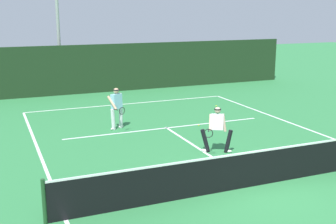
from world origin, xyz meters
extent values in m
plane|color=#2F7E43|center=(0.00, 0.00, 0.00)|extent=(80.00, 80.00, 0.00)
cube|color=white|center=(0.00, 11.22, 0.00)|extent=(10.11, 0.10, 0.01)
cube|color=white|center=(-5.05, 0.00, 0.00)|extent=(0.10, 22.43, 0.01)
cube|color=white|center=(0.00, 6.28, 0.00)|extent=(8.24, 0.10, 0.01)
cube|color=white|center=(0.00, 3.20, 0.00)|extent=(0.10, 6.40, 0.01)
cylinder|color=#1E4723|center=(-5.49, 0.00, 0.53)|extent=(0.09, 0.09, 1.05)
cube|color=black|center=(0.00, 0.00, 0.47)|extent=(10.90, 0.02, 0.95)
cube|color=white|center=(0.00, 0.00, 0.97)|extent=(10.90, 0.03, 0.05)
cylinder|color=black|center=(0.71, 2.71, 0.38)|extent=(0.31, 0.25, 0.78)
cylinder|color=black|center=(0.05, 3.08, 0.38)|extent=(0.36, 0.28, 0.78)
ellipsoid|color=white|center=(0.71, 2.71, 0.04)|extent=(0.28, 0.22, 0.09)
ellipsoid|color=white|center=(0.05, 3.08, 0.04)|extent=(0.28, 0.22, 0.09)
cube|color=silver|center=(0.38, 2.89, 1.04)|extent=(0.51, 0.48, 0.57)
cylinder|color=beige|center=(0.57, 2.79, 1.01)|extent=(0.20, 0.17, 0.59)
cylinder|color=beige|center=(0.19, 3.00, 1.01)|extent=(0.31, 0.45, 0.49)
sphere|color=beige|center=(0.38, 2.89, 1.42)|extent=(0.21, 0.21, 0.21)
cylinder|color=black|center=(0.38, 2.89, 1.46)|extent=(0.30, 0.30, 0.04)
cylinder|color=black|center=(0.02, 2.81, 0.81)|extent=(0.15, 0.24, 0.03)
torus|color=black|center=(-0.14, 2.51, 0.81)|extent=(0.27, 0.16, 0.29)
cylinder|color=silver|center=(-1.66, 7.05, 0.41)|extent=(0.22, 0.21, 0.83)
cylinder|color=silver|center=(-2.04, 6.85, 0.41)|extent=(0.23, 0.22, 0.83)
ellipsoid|color=white|center=(-1.66, 7.05, 0.04)|extent=(0.28, 0.22, 0.09)
ellipsoid|color=white|center=(-2.04, 6.85, 0.04)|extent=(0.28, 0.22, 0.09)
cube|color=#8CCCE0|center=(-1.85, 6.95, 1.11)|extent=(0.49, 0.42, 0.59)
cylinder|color=tan|center=(-1.64, 7.06, 1.08)|extent=(0.18, 0.15, 0.63)
cylinder|color=tan|center=(-2.06, 6.84, 1.08)|extent=(0.32, 0.49, 0.52)
sphere|color=tan|center=(-1.85, 6.95, 1.52)|extent=(0.22, 0.22, 0.22)
cylinder|color=black|center=(-1.85, 6.95, 1.56)|extent=(0.32, 0.32, 0.04)
cylinder|color=black|center=(-1.99, 6.59, 0.86)|extent=(0.15, 0.24, 0.03)
torus|color=black|center=(-1.83, 6.29, 0.86)|extent=(0.27, 0.16, 0.29)
sphere|color=#D1E033|center=(3.72, 8.97, 0.03)|extent=(0.07, 0.07, 0.07)
sphere|color=#D1E033|center=(1.31, 6.07, 0.03)|extent=(0.07, 0.07, 0.07)
cube|color=#1B331B|center=(0.00, 14.79, 1.36)|extent=(22.70, 0.12, 2.72)
cylinder|color=#9EA39E|center=(-2.53, 16.12, 3.24)|extent=(0.18, 0.18, 6.48)
camera|label=1|loc=(-6.35, -9.06, 4.60)|focal=46.22mm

